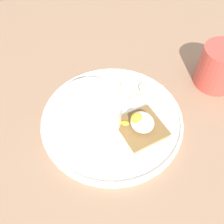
% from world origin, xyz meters
% --- Properties ---
extents(ground_plane, '(1.20, 1.20, 0.02)m').
position_xyz_m(ground_plane, '(0.00, 0.00, 0.01)').
color(ground_plane, '#9A7458').
rests_on(ground_plane, ground).
extents(plate, '(0.29, 0.29, 0.02)m').
position_xyz_m(plate, '(0.00, 0.00, 0.03)').
color(plate, white).
rests_on(plate, ground_plane).
extents(oatmeal_bowl, '(0.13, 0.13, 0.07)m').
position_xyz_m(oatmeal_bowl, '(0.01, 0.04, 0.06)').
color(oatmeal_bowl, white).
rests_on(oatmeal_bowl, plate).
extents(toast_slice, '(0.09, 0.09, 0.01)m').
position_xyz_m(toast_slice, '(-0.05, -0.04, 0.04)').
color(toast_slice, brown).
rests_on(toast_slice, plate).
extents(poached_egg, '(0.05, 0.06, 0.03)m').
position_xyz_m(poached_egg, '(-0.05, -0.04, 0.06)').
color(poached_egg, white).
rests_on(poached_egg, toast_slice).
extents(banana_slice_front, '(0.04, 0.04, 0.01)m').
position_xyz_m(banana_slice_front, '(0.08, -0.07, 0.04)').
color(banana_slice_front, '#ECE7BC').
rests_on(banana_slice_front, plate).
extents(banana_slice_left, '(0.05, 0.05, 0.01)m').
position_xyz_m(banana_slice_left, '(0.04, -0.10, 0.04)').
color(banana_slice_left, beige).
rests_on(banana_slice_left, plate).
extents(banana_slice_back, '(0.03, 0.03, 0.01)m').
position_xyz_m(banana_slice_back, '(0.05, -0.06, 0.04)').
color(banana_slice_back, beige).
rests_on(banana_slice_back, plate).
extents(banana_slice_right, '(0.05, 0.05, 0.02)m').
position_xyz_m(banana_slice_right, '(0.03, -0.07, 0.04)').
color(banana_slice_right, beige).
rests_on(banana_slice_right, plate).
extents(coffee_mug, '(0.09, 0.09, 0.10)m').
position_xyz_m(coffee_mug, '(-0.00, -0.27, 0.07)').
color(coffee_mug, '#D74A3E').
rests_on(coffee_mug, ground_plane).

